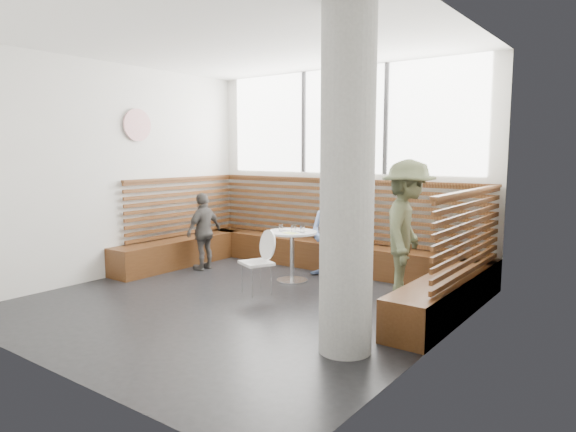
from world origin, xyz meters
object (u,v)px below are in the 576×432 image
Objects in this scene: child_back at (330,233)px; child_left at (204,231)px; concrete_column at (347,184)px; cafe_table at (292,246)px; adult_man at (407,231)px; cafe_chair at (260,256)px.

child_back is 2.07m from child_left.
concrete_column is 2.58× the size of child_left.
adult_man reaches higher than cafe_table.
child_left is (-3.33, -0.29, -0.28)m from adult_man.
cafe_chair is (0.00, -0.75, -0.03)m from cafe_table.
child_back is at bearing 107.33° from child_left.
adult_man is at bearing 92.04° from child_left.
adult_man is (1.73, 0.84, 0.40)m from cafe_chair.
child_back is at bearing 56.99° from adult_man.
cafe_table is 0.87× the size of cafe_chair.
adult_man is (1.73, 0.09, 0.37)m from cafe_table.
child_left is (-1.60, -0.20, 0.09)m from cafe_table.
cafe_table is at bearing 136.65° from concrete_column.
adult_man is at bearing -19.57° from child_back.
child_back is at bearing 124.52° from concrete_column.
adult_man reaches higher than child_back.
concrete_column is at bearing -58.10° from child_back.
child_left is at bearing -172.77° from cafe_table.
concrete_column is 2.36× the size of child_back.
concrete_column reaches higher than child_left.
child_left is (-1.94, -0.72, -0.06)m from child_back.
concrete_column is 4.31× the size of cafe_table.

